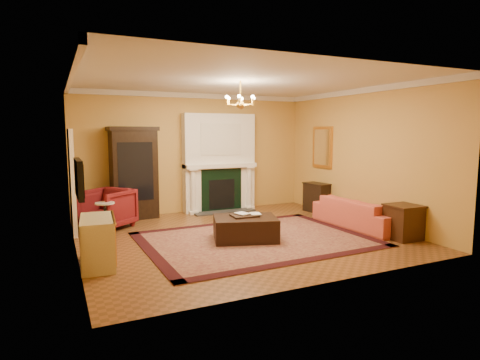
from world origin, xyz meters
TOP-DOWN VIEW (x-y plane):
  - floor at (0.00, 0.00)m, footprint 6.00×5.50m
  - ceiling at (0.00, 0.00)m, footprint 6.00×5.50m
  - wall_back at (0.00, 2.76)m, footprint 6.00×0.02m
  - wall_front at (0.00, -2.76)m, footprint 6.00×0.02m
  - wall_left at (-3.01, 0.00)m, footprint 0.02×5.50m
  - wall_right at (3.01, 0.00)m, footprint 0.02×5.50m
  - fireplace at (0.60, 2.57)m, footprint 1.90×0.70m
  - crown_molding at (0.00, 0.96)m, footprint 6.00×5.50m
  - doorway at (-2.95, 1.70)m, footprint 0.08×1.05m
  - tv_panel at (-2.95, -0.60)m, footprint 0.09×0.95m
  - gilt_mirror at (2.97, 1.40)m, footprint 0.06×0.76m
  - chandelier at (-0.00, 0.00)m, footprint 0.63×0.55m
  - oriental_rug at (0.13, -0.39)m, footprint 4.24×3.22m
  - china_cabinet at (-1.59, 2.49)m, footprint 1.07×0.54m
  - wingback_armchair at (-2.30, 1.76)m, footprint 1.22×1.23m
  - pedestal_table at (-2.41, 1.11)m, footprint 0.37×0.37m
  - commode at (-2.73, -0.69)m, footprint 0.56×1.04m
  - coral_sofa at (2.61, -0.43)m, footprint 0.72×2.15m
  - end_table at (2.72, -1.54)m, footprint 0.57×0.57m
  - console_table at (2.78, 1.33)m, footprint 0.46×0.69m
  - leather_ottoman at (-0.06, -0.34)m, footprint 1.36×1.16m
  - ottoman_tray at (-0.05, -0.29)m, footprint 0.50×0.40m
  - book_a at (-0.16, -0.25)m, footprint 0.20×0.08m
  - book_b at (0.07, -0.31)m, footprint 0.19×0.07m
  - topiary_left at (0.00, 2.53)m, footprint 0.16×0.16m
  - topiary_right at (1.24, 2.53)m, footprint 0.15×0.15m

SIDE VIEW (x-z plane):
  - floor at x=0.00m, z-range -0.02..0.00m
  - oriental_rug at x=0.13m, z-range 0.00..0.02m
  - leather_ottoman at x=-0.06m, z-range 0.02..0.45m
  - end_table at x=2.72m, z-range 0.00..0.63m
  - console_table at x=2.78m, z-range 0.00..0.71m
  - commode at x=-2.73m, z-range 0.00..0.75m
  - pedestal_table at x=-2.41m, z-range 0.05..0.72m
  - coral_sofa at x=2.61m, z-range 0.00..0.83m
  - wingback_armchair at x=-2.30m, z-range 0.00..0.93m
  - ottoman_tray at x=-0.05m, z-range 0.45..0.48m
  - book_b at x=0.07m, z-range 0.48..0.74m
  - book_a at x=-0.16m, z-range 0.48..0.75m
  - china_cabinet at x=-1.59m, z-range 0.00..2.07m
  - doorway at x=-2.95m, z-range 0.00..2.10m
  - fireplace at x=0.60m, z-range -0.06..2.44m
  - tv_panel at x=-2.95m, z-range 1.06..1.64m
  - topiary_right at x=1.24m, z-range 1.25..1.66m
  - topiary_left at x=0.00m, z-range 1.25..1.69m
  - wall_back at x=0.00m, z-range 0.00..3.00m
  - wall_front at x=0.00m, z-range 0.00..3.00m
  - wall_left at x=-3.01m, z-range 0.00..3.00m
  - wall_right at x=3.01m, z-range 0.00..3.00m
  - gilt_mirror at x=2.97m, z-range 1.12..2.17m
  - chandelier at x=0.00m, z-range 2.34..2.87m
  - crown_molding at x=0.00m, z-range 2.88..3.00m
  - ceiling at x=0.00m, z-range 3.00..3.02m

